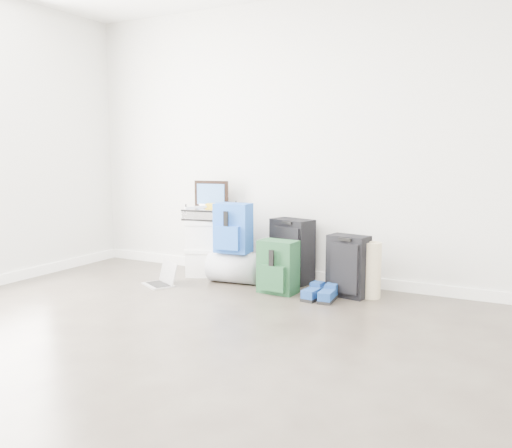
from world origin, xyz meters
The scene contains 14 objects.
ground centered at (0.00, 0.00, 0.00)m, with size 5.00×5.00×0.00m, color #312A23.
room_envelope centered at (0.00, 0.02, 1.72)m, with size 4.52×5.02×2.71m.
boxes_stack centered at (-0.74, 2.22, 0.29)m, with size 0.49×0.45×0.57m.
briefcase centered at (-0.74, 2.22, 0.63)m, with size 0.41×0.30×0.12m, color #B2B2B7.
painting centered at (-0.74, 2.32, 0.83)m, with size 0.37×0.08×0.27m.
drone centered at (-0.66, 2.20, 0.72)m, with size 0.57×0.57×0.05m.
duffel_bag centered at (-0.33, 2.07, 0.15)m, with size 0.30×0.30×0.49m, color gray.
blue_backpack centered at (-0.33, 2.04, 0.53)m, with size 0.35×0.27×0.47m.
large_suitcase centered at (0.16, 2.35, 0.31)m, with size 0.44×0.35×0.62m.
green_backpack centered at (0.21, 1.92, 0.23)m, with size 0.35×0.27×0.47m.
carry_on centered at (0.80, 2.10, 0.27)m, with size 0.37×0.28×0.54m.
shoes centered at (0.64, 1.88, 0.05)m, with size 0.27×0.30×0.10m.
rolled_rug centered at (1.00, 2.15, 0.24)m, with size 0.16×0.16×0.49m, color tan.
laptop centered at (-0.88, 1.66, 0.05)m, with size 0.38×0.34×0.22m.
Camera 1 is at (2.26, -2.36, 1.26)m, focal length 38.00 mm.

